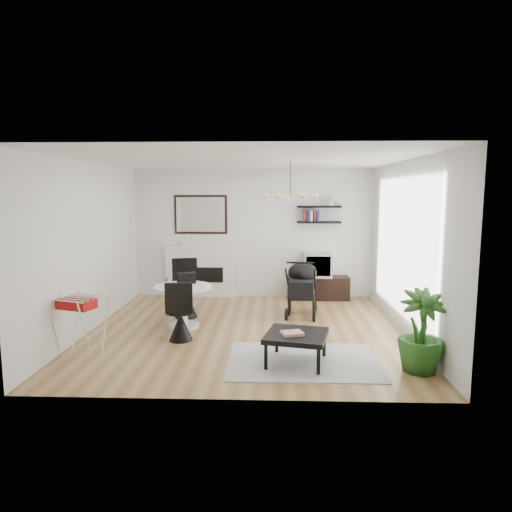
{
  "coord_description": "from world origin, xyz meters",
  "views": [
    {
      "loc": [
        0.41,
        -7.11,
        2.19
      ],
      "look_at": [
        0.14,
        0.4,
        1.16
      ],
      "focal_mm": 32.0,
      "sensor_mm": 36.0,
      "label": 1
    }
  ],
  "objects_px": {
    "drying_rack": "(80,325)",
    "potted_plant": "(421,331)",
    "stroller": "(302,290)",
    "coffee_table": "(296,337)",
    "tv_console": "(318,288)",
    "fireplace": "(201,265)",
    "crt_tv": "(317,265)",
    "dining_table": "(183,300)"
  },
  "relations": [
    {
      "from": "tv_console",
      "to": "crt_tv",
      "type": "relative_size",
      "value": 2.18
    },
    {
      "from": "fireplace",
      "to": "stroller",
      "type": "bearing_deg",
      "value": -35.68
    },
    {
      "from": "crt_tv",
      "to": "stroller",
      "type": "height_order",
      "value": "stroller"
    },
    {
      "from": "fireplace",
      "to": "tv_console",
      "type": "bearing_deg",
      "value": -3.58
    },
    {
      "from": "tv_console",
      "to": "dining_table",
      "type": "height_order",
      "value": "dining_table"
    },
    {
      "from": "crt_tv",
      "to": "potted_plant",
      "type": "height_order",
      "value": "potted_plant"
    },
    {
      "from": "coffee_table",
      "to": "potted_plant",
      "type": "distance_m",
      "value": 1.54
    },
    {
      "from": "fireplace",
      "to": "drying_rack",
      "type": "bearing_deg",
      "value": -106.49
    },
    {
      "from": "stroller",
      "to": "potted_plant",
      "type": "xyz_separation_m",
      "value": [
        1.3,
        -2.58,
        0.06
      ]
    },
    {
      "from": "fireplace",
      "to": "dining_table",
      "type": "height_order",
      "value": "fireplace"
    },
    {
      "from": "crt_tv",
      "to": "dining_table",
      "type": "relative_size",
      "value": 0.61
    },
    {
      "from": "crt_tv",
      "to": "dining_table",
      "type": "bearing_deg",
      "value": -138.32
    },
    {
      "from": "tv_console",
      "to": "coffee_table",
      "type": "height_order",
      "value": "tv_console"
    },
    {
      "from": "tv_console",
      "to": "potted_plant",
      "type": "xyz_separation_m",
      "value": [
        0.87,
        -3.9,
        0.28
      ]
    },
    {
      "from": "tv_console",
      "to": "coffee_table",
      "type": "bearing_deg",
      "value": -99.92
    },
    {
      "from": "drying_rack",
      "to": "stroller",
      "type": "distance_m",
      "value": 3.81
    },
    {
      "from": "dining_table",
      "to": "coffee_table",
      "type": "xyz_separation_m",
      "value": [
        1.77,
        -1.56,
        -0.1
      ]
    },
    {
      "from": "crt_tv",
      "to": "dining_table",
      "type": "distance_m",
      "value": 3.21
    },
    {
      "from": "coffee_table",
      "to": "stroller",
      "type": "bearing_deg",
      "value": 84.74
    },
    {
      "from": "fireplace",
      "to": "dining_table",
      "type": "distance_m",
      "value": 2.3
    },
    {
      "from": "crt_tv",
      "to": "potted_plant",
      "type": "relative_size",
      "value": 0.57
    },
    {
      "from": "tv_console",
      "to": "stroller",
      "type": "distance_m",
      "value": 1.4
    },
    {
      "from": "tv_console",
      "to": "crt_tv",
      "type": "xyz_separation_m",
      "value": [
        -0.03,
        -0.0,
        0.49
      ]
    },
    {
      "from": "stroller",
      "to": "coffee_table",
      "type": "distance_m",
      "value": 2.38
    },
    {
      "from": "fireplace",
      "to": "crt_tv",
      "type": "distance_m",
      "value": 2.45
    },
    {
      "from": "dining_table",
      "to": "drying_rack",
      "type": "relative_size",
      "value": 1.16
    },
    {
      "from": "stroller",
      "to": "drying_rack",
      "type": "bearing_deg",
      "value": -138.04
    },
    {
      "from": "fireplace",
      "to": "coffee_table",
      "type": "bearing_deg",
      "value": -64.53
    },
    {
      "from": "drying_rack",
      "to": "potted_plant",
      "type": "xyz_separation_m",
      "value": [
        4.43,
        -0.4,
        0.08
      ]
    },
    {
      "from": "tv_console",
      "to": "dining_table",
      "type": "relative_size",
      "value": 1.33
    },
    {
      "from": "fireplace",
      "to": "drying_rack",
      "type": "height_order",
      "value": "fireplace"
    },
    {
      "from": "crt_tv",
      "to": "drying_rack",
      "type": "bearing_deg",
      "value": -135.33
    },
    {
      "from": "potted_plant",
      "to": "tv_console",
      "type": "bearing_deg",
      "value": 102.65
    },
    {
      "from": "fireplace",
      "to": "crt_tv",
      "type": "height_order",
      "value": "fireplace"
    },
    {
      "from": "dining_table",
      "to": "drying_rack",
      "type": "distance_m",
      "value": 1.78
    },
    {
      "from": "tv_console",
      "to": "coffee_table",
      "type": "distance_m",
      "value": 3.75
    },
    {
      "from": "tv_console",
      "to": "crt_tv",
      "type": "height_order",
      "value": "crt_tv"
    },
    {
      "from": "dining_table",
      "to": "stroller",
      "type": "relative_size",
      "value": 0.89
    },
    {
      "from": "tv_console",
      "to": "dining_table",
      "type": "xyz_separation_m",
      "value": [
        -2.41,
        -2.13,
        0.22
      ]
    },
    {
      "from": "coffee_table",
      "to": "crt_tv",
      "type": "bearing_deg",
      "value": 80.46
    },
    {
      "from": "fireplace",
      "to": "potted_plant",
      "type": "xyz_separation_m",
      "value": [
        3.35,
        -4.05,
        -0.17
      ]
    },
    {
      "from": "dining_table",
      "to": "potted_plant",
      "type": "bearing_deg",
      "value": -28.26
    }
  ]
}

